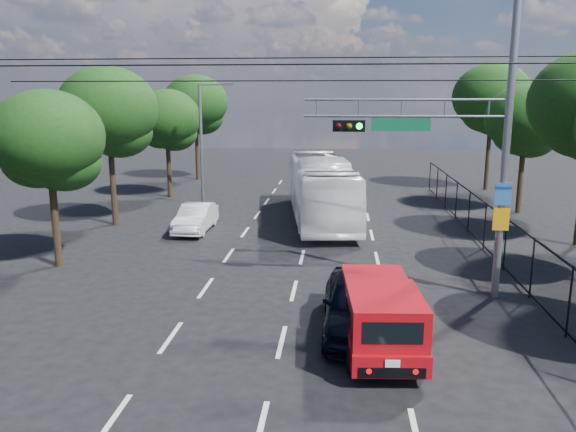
# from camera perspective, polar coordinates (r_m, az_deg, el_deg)

# --- Properties ---
(ground) EXTENTS (120.00, 120.00, 0.00)m
(ground) POSITION_cam_1_polar(r_m,az_deg,el_deg) (11.70, -2.82, -20.81)
(ground) COLOR black
(ground) RESTS_ON ground
(lane_markings) EXTENTS (6.12, 38.00, 0.01)m
(lane_markings) POSITION_cam_1_polar(r_m,az_deg,el_deg) (24.60, 1.75, -2.89)
(lane_markings) COLOR beige
(lane_markings) RESTS_ON ground
(signal_mast) EXTENTS (6.43, 0.39, 9.50)m
(signal_mast) POSITION_cam_1_polar(r_m,az_deg,el_deg) (18.16, 17.67, 8.01)
(signal_mast) COLOR slate
(signal_mast) RESTS_ON ground
(streetlight_left) EXTENTS (2.09, 0.22, 7.08)m
(streetlight_left) POSITION_cam_1_polar(r_m,az_deg,el_deg) (32.75, -8.53, 7.71)
(streetlight_left) COLOR slate
(streetlight_left) RESTS_ON ground
(utility_wires) EXTENTS (22.00, 5.04, 0.74)m
(utility_wires) POSITION_cam_1_polar(r_m,az_deg,el_deg) (18.64, 0.88, 14.78)
(utility_wires) COLOR black
(utility_wires) RESTS_ON ground
(fence_right) EXTENTS (0.06, 34.03, 2.00)m
(fence_right) POSITION_cam_1_polar(r_m,az_deg,el_deg) (23.36, 20.43, -1.87)
(fence_right) COLOR black
(fence_right) RESTS_ON ground
(tree_right_d) EXTENTS (4.32, 4.32, 7.02)m
(tree_right_d) POSITION_cam_1_polar(r_m,az_deg,el_deg) (33.31, 22.98, 8.55)
(tree_right_d) COLOR black
(tree_right_d) RESTS_ON ground
(tree_right_e) EXTENTS (5.28, 5.28, 8.58)m
(tree_right_e) POSITION_cam_1_polar(r_m,az_deg,el_deg) (41.03, 20.01, 10.77)
(tree_right_e) COLOR black
(tree_right_e) RESTS_ON ground
(tree_left_b) EXTENTS (4.08, 4.08, 6.63)m
(tree_left_b) POSITION_cam_1_polar(r_m,az_deg,el_deg) (22.49, -23.07, 6.60)
(tree_left_b) COLOR black
(tree_left_b) RESTS_ON ground
(tree_left_c) EXTENTS (4.80, 4.80, 7.80)m
(tree_left_c) POSITION_cam_1_polar(r_m,az_deg,el_deg) (29.02, -17.72, 9.62)
(tree_left_c) COLOR black
(tree_left_c) RESTS_ON ground
(tree_left_d) EXTENTS (4.20, 4.20, 6.83)m
(tree_left_d) POSITION_cam_1_polar(r_m,az_deg,el_deg) (36.43, -12.16, 9.23)
(tree_left_d) COLOR black
(tree_left_d) RESTS_ON ground
(tree_left_e) EXTENTS (4.92, 4.92, 7.99)m
(tree_left_e) POSITION_cam_1_polar(r_m,az_deg,el_deg) (44.16, -9.34, 10.84)
(tree_left_e) COLOR black
(tree_left_e) RESTS_ON ground
(red_pickup) EXTENTS (2.07, 4.91, 1.79)m
(red_pickup) POSITION_cam_1_polar(r_m,az_deg,el_deg) (14.65, 9.21, -9.71)
(red_pickup) COLOR black
(red_pickup) RESTS_ON ground
(navy_hatchback) EXTENTS (1.89, 4.69, 1.60)m
(navy_hatchback) POSITION_cam_1_polar(r_m,az_deg,el_deg) (15.65, 7.07, -8.80)
(navy_hatchback) COLOR black
(navy_hatchback) RESTS_ON ground
(white_bus) EXTENTS (4.25, 12.00, 3.27)m
(white_bus) POSITION_cam_1_polar(r_m,az_deg,el_deg) (29.34, 3.37, 2.79)
(white_bus) COLOR white
(white_bus) RESTS_ON ground
(white_van) EXTENTS (1.40, 3.95, 1.30)m
(white_van) POSITION_cam_1_polar(r_m,az_deg,el_deg) (27.23, -9.36, -0.18)
(white_van) COLOR silver
(white_van) RESTS_ON ground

